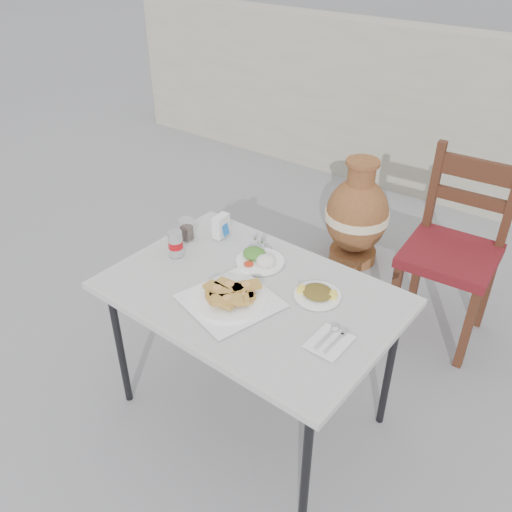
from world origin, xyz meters
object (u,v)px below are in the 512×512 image
Objects in this scene: salad_rice_plate at (260,259)px; terracotta_urn at (357,216)px; salad_chopped_plate at (317,293)px; napkin_holder at (221,226)px; condiment_caddy at (261,245)px; soda_can at (176,243)px; cola_glass at (187,230)px; chair at (453,249)px; pide_plate at (230,295)px; cafe_table at (251,300)px.

salad_rice_plate reaches higher than terracotta_urn.
terracotta_urn is (-0.44, 1.24, -0.37)m from salad_chopped_plate.
napkin_holder is 0.15× the size of terracotta_urn.
napkin_holder is 0.21m from condiment_caddy.
soda_can is 1.18× the size of cola_glass.
chair reaches higher than salad_chopped_plate.
pide_plate reaches higher than salad_chopped_plate.
salad_rice_plate is at bearing -83.75° from terracotta_urn.
salad_rice_plate is at bearing 169.56° from salad_chopped_plate.
cola_glass is 0.10× the size of chair.
soda_can is at bearing 178.25° from cafe_table.
salad_chopped_plate is 1.62× the size of soda_can.
cola_glass is at bearing 113.01° from soda_can.
cola_glass reaches higher than salad_rice_plate.
terracotta_urn is at bearing 78.90° from cola_glass.
salad_rice_plate is 0.30× the size of terracotta_urn.
salad_chopped_plate is 0.40m from condiment_caddy.
soda_can is 0.16× the size of terracotta_urn.
pide_plate is 0.41× the size of chair.
condiment_caddy is (-0.06, 0.09, 0.00)m from salad_rice_plate.
soda_can reaches higher than terracotta_urn.
chair reaches higher than cafe_table.
cola_glass is at bearing -101.10° from terracotta_urn.
soda_can reaches higher than pide_plate.
chair is (0.46, 1.04, -0.13)m from cafe_table.
cafe_table is at bearing -117.09° from chair.
chair reaches higher than napkin_holder.
pide_plate is 3.93× the size of napkin_holder.
pide_plate is at bearing -77.09° from salad_rice_plate.
cola_glass is 0.33m from condiment_caddy.
soda_can reaches higher than salad_chopped_plate.
napkin_holder is 1.20m from terracotta_urn.
condiment_caddy reaches higher than salad_chopped_plate.
salad_chopped_plate is (0.22, 0.12, 0.06)m from cafe_table.
soda_can is at bearing 163.61° from pide_plate.
condiment_caddy is at bearing 44.20° from soda_can.
salad_rice_plate is (-0.06, 0.27, -0.01)m from pide_plate.
napkin_holder is (0.05, 0.23, -0.01)m from soda_can.
salad_chopped_plate is 0.59m from napkin_holder.
salad_chopped_plate is 0.26× the size of terracotta_urn.
salad_rice_plate is at bearing 5.49° from cola_glass.
chair reaches higher than soda_can.
napkin_holder is 1.07× the size of condiment_caddy.
chair is (0.86, 1.02, -0.23)m from soda_can.
salad_rice_plate is 0.36m from soda_can.
cola_glass is at bearing 151.24° from pide_plate.
soda_can is 0.24m from napkin_holder.
cafe_table is 0.31m from condiment_caddy.
condiment_caddy is at bearing 123.65° from salad_rice_plate.
pide_plate is at bearing -116.21° from chair.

